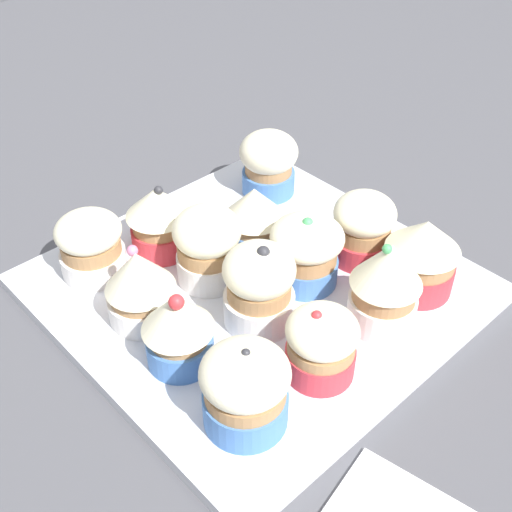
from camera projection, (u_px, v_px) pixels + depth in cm
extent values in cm
cube|color=#4C4C51|center=(256.00, 304.00, 59.59)|extent=(180.00, 180.00, 3.00)
cube|color=silver|center=(256.00, 287.00, 58.26)|extent=(33.21, 33.21, 1.20)
cylinder|color=#D1333D|center=(417.00, 275.00, 56.48)|extent=(6.18, 6.18, 2.77)
cylinder|color=#AD7F51|center=(421.00, 256.00, 55.13)|extent=(5.91, 5.91, 1.48)
cone|color=#F4EDC6|center=(425.00, 236.00, 53.72)|extent=(6.45, 6.45, 2.95)
cylinder|color=#D1333D|center=(361.00, 246.00, 59.94)|extent=(5.61, 5.61, 2.38)
cylinder|color=#AD7F51|center=(363.00, 230.00, 58.73)|extent=(5.05, 5.05, 1.41)
ellipsoid|color=#F4EDC6|center=(365.00, 213.00, 57.57)|extent=(5.68, 5.68, 3.74)
cylinder|color=#477AC6|center=(268.00, 181.00, 68.36)|extent=(5.53, 5.53, 2.42)
cylinder|color=#AD7F51|center=(269.00, 167.00, 67.25)|extent=(4.92, 4.92, 1.08)
ellipsoid|color=#F4EDC6|center=(269.00, 152.00, 66.09)|extent=(6.07, 6.07, 4.26)
cylinder|color=white|center=(381.00, 310.00, 53.17)|extent=(5.64, 5.64, 2.76)
cylinder|color=#AD7F51|center=(385.00, 290.00, 51.79)|extent=(5.16, 5.16, 1.59)
cone|color=#F4EDC6|center=(389.00, 264.00, 50.06)|extent=(5.81, 5.81, 3.85)
sphere|color=#4CB266|center=(387.00, 249.00, 48.63)|extent=(0.80, 0.80, 0.80)
cylinder|color=#477AC6|center=(305.00, 270.00, 57.29)|extent=(5.75, 5.75, 2.38)
cylinder|color=#AD7F51|center=(306.00, 253.00, 56.05)|extent=(5.40, 5.40, 1.52)
ellipsoid|color=#F4EDC6|center=(307.00, 237.00, 54.94)|extent=(6.44, 6.44, 3.30)
sphere|color=#4CB266|center=(308.00, 223.00, 53.97)|extent=(0.97, 0.97, 0.97)
cylinder|color=#477AC6|center=(254.00, 236.00, 61.24)|extent=(5.27, 5.27, 2.24)
cylinder|color=#AD7F51|center=(254.00, 222.00, 60.18)|extent=(4.84, 4.84, 1.09)
cone|color=#F4EDC6|center=(254.00, 203.00, 58.84)|extent=(5.77, 5.77, 3.11)
cylinder|color=#D1333D|center=(320.00, 360.00, 49.16)|extent=(5.37, 5.37, 2.42)
cylinder|color=#AD7F51|center=(321.00, 345.00, 48.08)|extent=(5.13, 5.13, 1.00)
ellipsoid|color=#F4EDC6|center=(323.00, 331.00, 47.13)|extent=(5.51, 5.51, 3.31)
sphere|color=red|center=(317.00, 316.00, 46.16)|extent=(0.81, 0.81, 0.81)
cylinder|color=white|center=(259.00, 307.00, 53.36)|extent=(5.89, 5.89, 2.78)
cylinder|color=#AD7F51|center=(259.00, 288.00, 52.00)|extent=(5.23, 5.23, 1.48)
ellipsoid|color=#F4EDC6|center=(259.00, 270.00, 50.75)|extent=(5.89, 5.89, 4.13)
sphere|color=#333338|center=(263.00, 253.00, 49.37)|extent=(1.07, 1.07, 1.07)
cylinder|color=white|center=(209.00, 266.00, 57.48)|extent=(5.67, 5.67, 2.66)
cylinder|color=#AD7F51|center=(208.00, 249.00, 56.19)|extent=(5.36, 5.36, 1.39)
ellipsoid|color=#F4EDC6|center=(207.00, 231.00, 54.96)|extent=(5.96, 5.96, 4.16)
cylinder|color=#D1333D|center=(161.00, 239.00, 60.66)|extent=(5.45, 5.45, 2.55)
cylinder|color=#AD7F51|center=(159.00, 221.00, 59.38)|extent=(4.96, 4.96, 1.49)
cone|color=#F4EDC6|center=(157.00, 202.00, 58.01)|extent=(5.94, 5.94, 2.83)
sphere|color=#333338|center=(158.00, 190.00, 57.14)|extent=(0.81, 0.81, 0.81)
cylinder|color=#477AC6|center=(245.00, 407.00, 45.59)|extent=(6.07, 6.07, 2.75)
cylinder|color=#AD7F51|center=(245.00, 389.00, 44.34)|extent=(5.73, 5.73, 1.16)
ellipsoid|color=#F4EDC6|center=(245.00, 373.00, 43.28)|extent=(6.30, 6.30, 3.60)
sphere|color=#333338|center=(246.00, 353.00, 42.41)|extent=(0.65, 0.65, 0.65)
cylinder|color=#477AC6|center=(180.00, 349.00, 50.02)|extent=(5.26, 5.26, 2.47)
cylinder|color=#AD7F51|center=(179.00, 333.00, 48.91)|extent=(4.63, 4.63, 1.04)
cone|color=#F4EDC6|center=(176.00, 312.00, 47.53)|extent=(5.58, 5.58, 3.29)
sphere|color=red|center=(176.00, 302.00, 46.25)|extent=(1.20, 1.20, 1.20)
cylinder|color=white|center=(143.00, 307.00, 53.80)|extent=(5.79, 5.79, 2.24)
cylinder|color=#AD7F51|center=(141.00, 292.00, 52.76)|extent=(5.20, 5.20, 1.03)
cone|color=#F4EDC6|center=(138.00, 271.00, 51.30)|extent=(5.80, 5.80, 3.58)
sphere|color=pink|center=(132.00, 251.00, 50.64)|extent=(0.91, 0.91, 0.91)
cylinder|color=white|center=(94.00, 261.00, 58.32)|extent=(5.87, 5.87, 2.25)
cylinder|color=#AD7F51|center=(91.00, 246.00, 57.16)|extent=(5.31, 5.31, 1.38)
ellipsoid|color=#F4EDC6|center=(88.00, 231.00, 56.12)|extent=(5.88, 5.88, 3.19)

